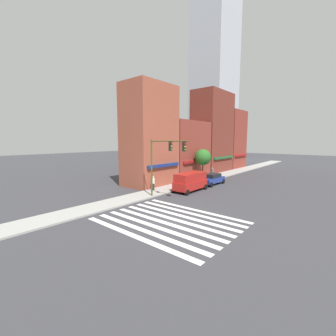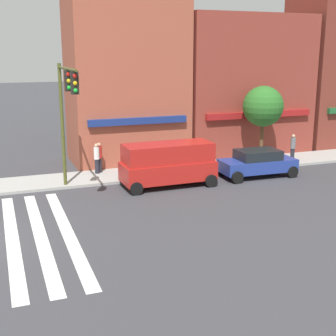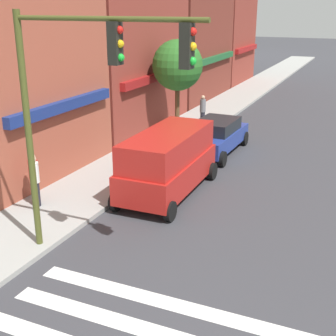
# 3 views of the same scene
# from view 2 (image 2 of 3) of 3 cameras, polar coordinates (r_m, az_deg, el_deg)

# --- Properties ---
(storefront_row) EXTENTS (33.58, 5.30, 15.82)m
(storefront_row) POSITION_cam_2_polar(r_m,az_deg,el_deg) (36.72, 16.18, 12.94)
(storefront_row) COLOR #9E4C38
(storefront_row) RESTS_ON ground_plane
(traffic_signal) EXTENTS (0.32, 5.05, 6.51)m
(traffic_signal) POSITION_cam_2_polar(r_m,az_deg,el_deg) (23.06, -12.30, 7.83)
(traffic_signal) COLOR #474C1E
(traffic_signal) RESTS_ON ground_plane
(van_red) EXTENTS (5.03, 2.22, 2.34)m
(van_red) POSITION_cam_2_polar(r_m,az_deg,el_deg) (25.02, -0.00, 0.64)
(van_red) COLOR #B21E19
(van_red) RESTS_ON ground_plane
(sedan_blue) EXTENTS (4.45, 2.02, 1.59)m
(sedan_blue) POSITION_cam_2_polar(r_m,az_deg,el_deg) (27.50, 10.86, 0.65)
(sedan_blue) COLOR navy
(sedan_blue) RESTS_ON ground_plane
(pedestrian_grey_coat) EXTENTS (0.32, 0.32, 1.77)m
(pedestrian_grey_coat) POSITION_cam_2_polar(r_m,az_deg,el_deg) (31.24, 14.97, 2.45)
(pedestrian_grey_coat) COLOR #23232D
(pedestrian_grey_coat) RESTS_ON sidewalk_left
(pedestrian_white_shirt) EXTENTS (0.32, 0.32, 1.77)m
(pedestrian_white_shirt) POSITION_cam_2_polar(r_m,az_deg,el_deg) (27.48, -8.68, 1.23)
(pedestrian_white_shirt) COLOR #23232D
(pedestrian_white_shirt) RESTS_ON sidewalk_left
(pedestrian_red_jacket) EXTENTS (0.32, 0.32, 1.77)m
(pedestrian_red_jacket) POSITION_cam_2_polar(r_m,az_deg,el_deg) (27.70, -8.37, 1.34)
(pedestrian_red_jacket) COLOR #23232D
(pedestrian_red_jacket) RESTS_ON sidewalk_left
(street_tree) EXTENTS (2.57, 2.57, 4.86)m
(street_tree) POSITION_cam_2_polar(r_m,az_deg,el_deg) (30.38, 11.52, 7.35)
(street_tree) COLOR brown
(street_tree) RESTS_ON sidewalk_left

